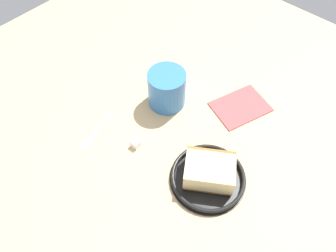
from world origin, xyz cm
name	(u,v)px	position (x,y,z in cm)	size (l,w,h in cm)	color
ground_plane	(168,146)	(0.00, 0.00, -1.56)	(127.11, 127.11, 3.12)	tan
small_plate	(208,177)	(-11.84, 1.19, 0.77)	(15.55, 15.55, 1.55)	black
cake_slice	(209,171)	(-11.69, 0.97, 3.14)	(12.07, 11.39, 4.77)	#9E662D
tea_mug	(167,88)	(8.25, -8.58, 4.58)	(9.79, 9.58, 8.97)	#3372BF
teaspoon	(90,137)	(13.50, 10.73, 0.35)	(3.81, 11.57, 0.80)	silver
folded_napkin	(240,106)	(-6.07, -18.87, 0.30)	(9.26, 12.72, 0.60)	#B24C4C
sugar_cube	(136,143)	(4.71, 5.32, 0.87)	(1.74, 1.74, 1.74)	white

